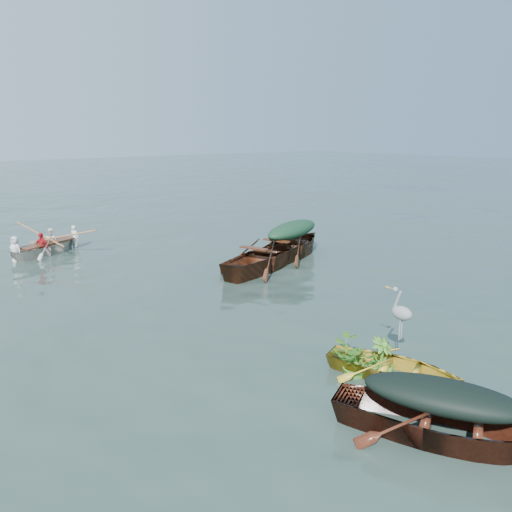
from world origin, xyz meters
The scene contains 13 objects.
ground centered at (0.00, 0.00, 0.00)m, with size 140.00×140.00×0.00m, color #31453E.
yellow_dinghy centered at (-2.99, -2.72, 0.00)m, with size 1.17×2.71×0.70m, color gold.
dark_covered_boat centered at (-3.93, -4.12, 0.00)m, with size 1.37×3.69×0.92m, color #4F2512.
green_tarp_boat centered at (1.33, 4.27, 0.00)m, with size 1.58×5.09×1.23m, color #572D14.
open_wooden_boat centered at (-0.29, 3.69, 0.00)m, with size 1.55×4.99×1.20m, color maroon.
rowed_boat centered at (-4.65, 9.65, 0.00)m, with size 1.07×3.57×0.81m, color white.
dark_tarp_cover centered at (-3.93, -4.12, 0.66)m, with size 0.75×2.03×0.40m, color black.
green_tarp_cover centered at (1.33, 4.27, 0.88)m, with size 0.87×2.80×0.52m, color #183D23.
thwart_benches centered at (-0.29, 3.69, 0.62)m, with size 0.93×2.50×0.04m, color #421E0F, non-canonical shape.
heron centered at (-2.49, -2.47, 0.81)m, with size 0.28×0.40×0.92m, color #989CA0, non-canonical shape.
dinghy_weeds centered at (-3.16, -2.19, 0.65)m, with size 0.70×0.90×0.60m, color #38771F.
rowers centered at (-4.65, 9.65, 0.78)m, with size 0.96×2.50×0.76m, color silver.
oars centered at (-4.65, 9.65, 0.43)m, with size 2.60×0.60×0.06m, color #9E653C, non-canonical shape.
Camera 1 is at (-9.43, -7.06, 3.91)m, focal length 35.00 mm.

